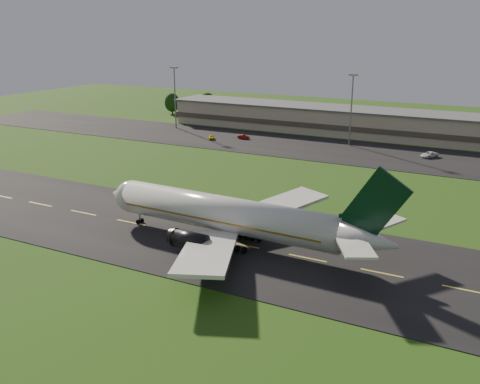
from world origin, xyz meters
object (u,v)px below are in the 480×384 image
at_px(light_mast_centre, 352,101).
at_px(service_vehicle_a, 211,137).
at_px(terminal, 369,123).
at_px(service_vehicle_b, 243,137).
at_px(airliner, 230,216).
at_px(light_mast_west, 175,90).
at_px(service_vehicle_c, 429,155).

relative_size(light_mast_centre, service_vehicle_a, 5.25).
xyz_separation_m(terminal, service_vehicle_b, (-32.68, -22.24, -3.28)).
height_order(airliner, light_mast_west, light_mast_west).
height_order(light_mast_west, service_vehicle_c, light_mast_west).
relative_size(light_mast_centre, service_vehicle_b, 5.50).
bearing_deg(service_vehicle_b, airliner, -153.15).
height_order(terminal, service_vehicle_b, terminal).
distance_m(light_mast_west, service_vehicle_c, 84.02).
relative_size(light_mast_centre, service_vehicle_c, 4.00).
bearing_deg(light_mast_centre, airliner, -87.17).
bearing_deg(light_mast_centre, service_vehicle_a, -164.74).
height_order(light_mast_west, service_vehicle_b, light_mast_west).
bearing_deg(light_mast_west, light_mast_centre, 0.00).
bearing_deg(airliner, light_mast_west, 130.34).
relative_size(terminal, service_vehicle_c, 28.49).
xyz_separation_m(light_mast_centre, service_vehicle_c, (23.02, -4.96, -11.93)).
relative_size(service_vehicle_a, service_vehicle_b, 1.05).
distance_m(light_mast_centre, service_vehicle_b, 34.05).
bearing_deg(service_vehicle_b, service_vehicle_a, 120.74).
height_order(terminal, service_vehicle_a, terminal).
distance_m(light_mast_west, service_vehicle_a, 25.87).
relative_size(terminal, light_mast_west, 7.13).
bearing_deg(service_vehicle_c, service_vehicle_a, -144.30).
bearing_deg(light_mast_centre, terminal, 85.05).
relative_size(airliner, light_mast_centre, 2.52).
xyz_separation_m(airliner, light_mast_centre, (-3.96, 80.03, 8.08)).
xyz_separation_m(light_mast_west, service_vehicle_a, (20.19, -10.86, -11.98)).
bearing_deg(light_mast_west, terminal, 14.76).
height_order(terminal, service_vehicle_c, terminal).
height_order(terminal, light_mast_centre, light_mast_centre).
distance_m(light_mast_centre, service_vehicle_a, 42.97).
bearing_deg(service_vehicle_c, terminal, 165.97).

